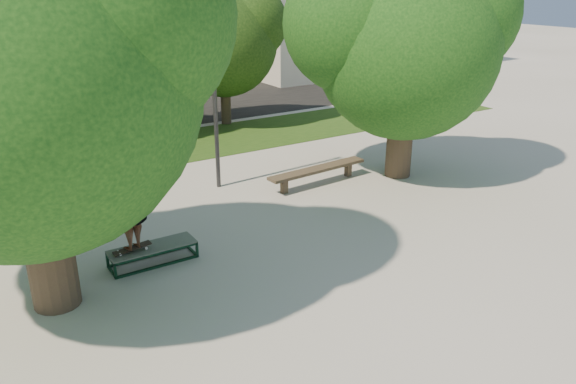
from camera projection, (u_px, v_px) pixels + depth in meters
ground at (281, 266)px, 11.63m from camera, size 120.00×120.00×0.00m
grass_strip at (163, 148)px, 19.62m from camera, size 30.00×4.00×0.02m
asphalt_strip at (86, 116)px, 24.24m from camera, size 40.00×8.00×0.01m
tree_left at (10, 59)px, 8.76m from camera, size 6.96×5.95×7.12m
tree_right at (403, 36)px, 15.56m from camera, size 6.24×5.33×6.51m
bg_tree_mid at (68, 27)px, 19.17m from camera, size 5.76×4.92×6.24m
bg_tree_right at (221, 36)px, 21.72m from camera, size 5.04×4.31×5.43m
lamppost at (214, 76)px, 14.94m from camera, size 0.25×0.15×6.11m
side_building at (338, 3)px, 36.55m from camera, size 15.00×10.00×8.00m
grind_box at (153, 254)px, 11.74m from camera, size 1.80×0.60×0.38m
skater_rig at (127, 206)px, 11.10m from camera, size 2.38×1.22×1.94m
bench at (318, 170)px, 16.11m from camera, size 3.28×0.68×0.50m
car_grey at (103, 101)px, 23.86m from camera, size 2.46×4.89×1.33m
car_silver_b at (109, 107)px, 22.66m from camera, size 2.98×5.28×1.44m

